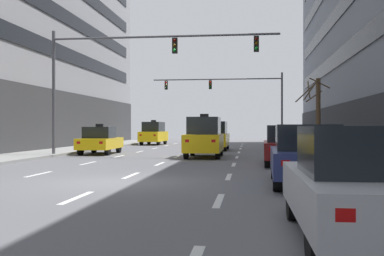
% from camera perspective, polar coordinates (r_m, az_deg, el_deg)
% --- Properties ---
extents(ground_plane, '(120.00, 120.00, 0.00)m').
position_cam_1_polar(ground_plane, '(14.05, -9.59, -6.65)').
color(ground_plane, slate).
extents(lane_stripe_l1_s4, '(0.16, 2.00, 0.01)m').
position_cam_1_polar(lane_stripe_l1_s4, '(17.10, -18.42, -5.43)').
color(lane_stripe_l1_s4, silver).
rests_on(lane_stripe_l1_s4, ground).
extents(lane_stripe_l1_s5, '(0.16, 2.00, 0.01)m').
position_cam_1_polar(lane_stripe_l1_s5, '(21.70, -12.70, -4.25)').
color(lane_stripe_l1_s5, silver).
rests_on(lane_stripe_l1_s5, ground).
extents(lane_stripe_l1_s6, '(0.16, 2.00, 0.01)m').
position_cam_1_polar(lane_stripe_l1_s6, '(26.45, -9.02, -3.47)').
color(lane_stripe_l1_s6, silver).
rests_on(lane_stripe_l1_s6, ground).
extents(lane_stripe_l1_s7, '(0.16, 2.00, 0.01)m').
position_cam_1_polar(lane_stripe_l1_s7, '(31.28, -6.47, -2.92)').
color(lane_stripe_l1_s7, silver).
rests_on(lane_stripe_l1_s7, ground).
extents(lane_stripe_l1_s8, '(0.16, 2.00, 0.01)m').
position_cam_1_polar(lane_stripe_l1_s8, '(36.15, -4.61, -2.51)').
color(lane_stripe_l1_s8, silver).
rests_on(lane_stripe_l1_s8, ground).
extents(lane_stripe_l1_s9, '(0.16, 2.00, 0.01)m').
position_cam_1_polar(lane_stripe_l1_s9, '(41.05, -3.19, -2.19)').
color(lane_stripe_l1_s9, silver).
rests_on(lane_stripe_l1_s9, ground).
extents(lane_stripe_l1_s10, '(0.16, 2.00, 0.01)m').
position_cam_1_polar(lane_stripe_l1_s10, '(45.98, -2.07, -1.95)').
color(lane_stripe_l1_s10, silver).
rests_on(lane_stripe_l1_s10, ground).
extents(lane_stripe_l2_s3, '(0.16, 2.00, 0.01)m').
position_cam_1_polar(lane_stripe_l2_s3, '(11.23, -14.04, -8.34)').
color(lane_stripe_l2_s3, silver).
rests_on(lane_stripe_l2_s3, ground).
extents(lane_stripe_l2_s4, '(0.16, 2.00, 0.01)m').
position_cam_1_polar(lane_stripe_l2_s4, '(15.96, -7.52, -5.83)').
color(lane_stripe_l2_s4, silver).
rests_on(lane_stripe_l2_s4, ground).
extents(lane_stripe_l2_s5, '(0.16, 2.00, 0.01)m').
position_cam_1_polar(lane_stripe_l2_s5, '(20.82, -4.03, -4.44)').
color(lane_stripe_l2_s5, silver).
rests_on(lane_stripe_l2_s5, ground).
extents(lane_stripe_l2_s6, '(0.16, 2.00, 0.01)m').
position_cam_1_polar(lane_stripe_l2_s6, '(25.73, -1.87, -3.57)').
color(lane_stripe_l2_s6, silver).
rests_on(lane_stripe_l2_s6, ground).
extents(lane_stripe_l2_s7, '(0.16, 2.00, 0.01)m').
position_cam_1_polar(lane_stripe_l2_s7, '(30.67, -0.41, -2.97)').
color(lane_stripe_l2_s7, silver).
rests_on(lane_stripe_l2_s7, ground).
extents(lane_stripe_l2_s8, '(0.16, 2.00, 0.01)m').
position_cam_1_polar(lane_stripe_l2_s8, '(35.62, 0.64, -2.55)').
color(lane_stripe_l2_s8, silver).
rests_on(lane_stripe_l2_s8, ground).
extents(lane_stripe_l2_s9, '(0.16, 2.00, 0.01)m').
position_cam_1_polar(lane_stripe_l2_s9, '(40.59, 1.44, -2.22)').
color(lane_stripe_l2_s9, silver).
rests_on(lane_stripe_l2_s9, ground).
extents(lane_stripe_l2_s10, '(0.16, 2.00, 0.01)m').
position_cam_1_polar(lane_stripe_l2_s10, '(45.57, 2.06, -1.97)').
color(lane_stripe_l2_s10, silver).
rests_on(lane_stripe_l2_s10, ground).
extents(lane_stripe_l3_s3, '(0.16, 2.00, 0.01)m').
position_cam_1_polar(lane_stripe_l3_s3, '(10.51, 3.34, -8.92)').
color(lane_stripe_l3_s3, silver).
rests_on(lane_stripe_l3_s3, ground).
extents(lane_stripe_l3_s4, '(0.16, 2.00, 0.01)m').
position_cam_1_polar(lane_stripe_l3_s4, '(15.46, 4.57, -6.02)').
color(lane_stripe_l3_s4, silver).
rests_on(lane_stripe_l3_s4, ground).
extents(lane_stripe_l3_s5, '(0.16, 2.00, 0.01)m').
position_cam_1_polar(lane_stripe_l3_s5, '(20.44, 5.19, -4.52)').
color(lane_stripe_l3_s5, silver).
rests_on(lane_stripe_l3_s5, ground).
extents(lane_stripe_l3_s6, '(0.16, 2.00, 0.01)m').
position_cam_1_polar(lane_stripe_l3_s6, '(25.42, 5.57, -3.61)').
color(lane_stripe_l3_s6, silver).
rests_on(lane_stripe_l3_s6, ground).
extents(lane_stripe_l3_s7, '(0.16, 2.00, 0.01)m').
position_cam_1_polar(lane_stripe_l3_s7, '(30.41, 5.83, -3.00)').
color(lane_stripe_l3_s7, silver).
rests_on(lane_stripe_l3_s7, ground).
extents(lane_stripe_l3_s8, '(0.16, 2.00, 0.01)m').
position_cam_1_polar(lane_stripe_l3_s8, '(35.40, 6.01, -2.56)').
color(lane_stripe_l3_s8, silver).
rests_on(lane_stripe_l3_s8, ground).
extents(lane_stripe_l3_s9, '(0.16, 2.00, 0.01)m').
position_cam_1_polar(lane_stripe_l3_s9, '(40.40, 6.14, -2.23)').
color(lane_stripe_l3_s9, silver).
rests_on(lane_stripe_l3_s9, ground).
extents(lane_stripe_l3_s10, '(0.16, 2.00, 0.01)m').
position_cam_1_polar(lane_stripe_l3_s10, '(45.39, 6.25, -1.97)').
color(lane_stripe_l3_s10, silver).
rests_on(lane_stripe_l3_s10, ground).
extents(taxi_driving_0, '(2.02, 4.49, 2.32)m').
position_cam_1_polar(taxi_driving_0, '(43.38, -4.77, -0.67)').
color(taxi_driving_0, black).
rests_on(taxi_driving_0, ground).
extents(taxi_driving_1, '(1.84, 4.27, 2.23)m').
position_cam_1_polar(taxi_driving_1, '(32.94, 2.91, -0.99)').
color(taxi_driving_1, black).
rests_on(taxi_driving_1, ground).
extents(taxi_driving_2, '(2.07, 4.54, 1.85)m').
position_cam_1_polar(taxi_driving_2, '(28.88, -11.28, -1.54)').
color(taxi_driving_2, black).
rests_on(taxi_driving_2, ground).
extents(taxi_driving_3, '(1.92, 4.54, 2.38)m').
position_cam_1_polar(taxi_driving_3, '(25.22, 1.54, -1.16)').
color(taxi_driving_3, black).
rests_on(taxi_driving_3, ground).
extents(car_parked_0, '(1.88, 4.45, 1.67)m').
position_cam_1_polar(car_parked_0, '(7.17, 20.05, -6.57)').
color(car_parked_0, black).
rests_on(car_parked_0, ground).
extents(car_parked_1, '(2.06, 4.65, 1.72)m').
position_cam_1_polar(car_parked_1, '(13.49, 13.91, -3.31)').
color(car_parked_1, black).
rests_on(car_parked_1, ground).
extents(car_parked_2, '(2.06, 4.67, 1.73)m').
position_cam_1_polar(car_parked_2, '(20.35, 11.61, -2.15)').
color(car_parked_2, black).
rests_on(car_parked_2, ground).
extents(traffic_signal_0, '(12.79, 0.35, 6.99)m').
position_cam_1_polar(traffic_signal_0, '(26.13, -7.62, 8.09)').
color(traffic_signal_0, '#4C4C51').
rests_on(traffic_signal_0, sidewalk_left).
extents(traffic_signal_1, '(12.42, 0.35, 6.68)m').
position_cam_1_polar(traffic_signal_1, '(44.33, 5.34, 4.43)').
color(traffic_signal_1, '#4C4C51').
rests_on(traffic_signal_1, sidewalk_right).
extents(street_tree_1, '(1.92, 1.94, 4.41)m').
position_cam_1_polar(street_tree_1, '(28.04, 15.24, 1.83)').
color(street_tree_1, '#4C3823').
rests_on(street_tree_1, sidewalk_right).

